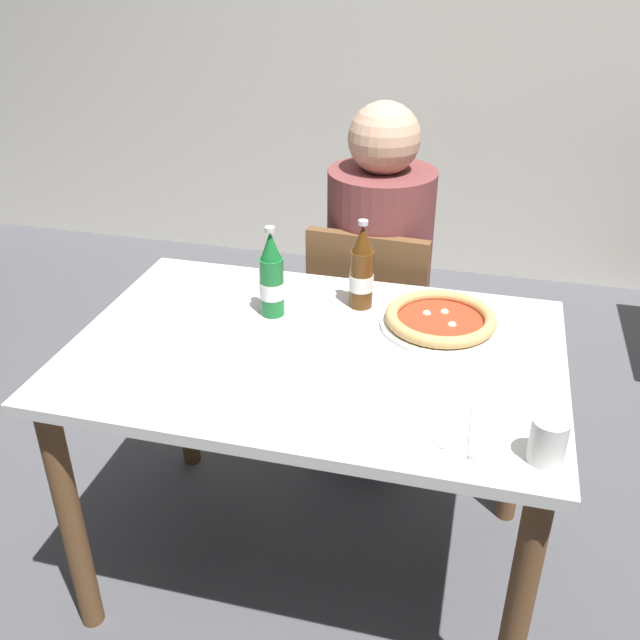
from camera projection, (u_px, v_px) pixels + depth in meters
ground_plane at (316, 562)px, 2.11m from camera, size 8.00×8.00×0.00m
back_wall_tiled at (433, 11)px, 3.34m from camera, size 7.00×0.10×2.60m
dining_table_main at (315, 386)px, 1.80m from camera, size 1.20×0.80×0.75m
chair_behind_table at (372, 325)px, 2.38m from camera, size 0.43×0.43×0.85m
diner_seated at (377, 292)px, 2.38m from camera, size 0.34×0.34×1.21m
pizza_margherita_near at (440, 320)px, 1.82m from camera, size 0.31×0.31×0.04m
beer_bottle_left at (362, 271)px, 1.89m from camera, size 0.07×0.07×0.25m
beer_bottle_center at (272, 278)px, 1.85m from camera, size 0.07×0.07×0.25m
napkin_with_cutlery at (463, 428)px, 1.46m from camera, size 0.20×0.20×0.01m
paper_cup at (548, 440)px, 1.36m from camera, size 0.07×0.07×0.09m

